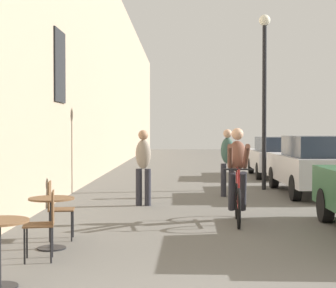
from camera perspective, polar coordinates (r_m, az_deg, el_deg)
The scene contains 10 objects.
building_facade_left at distance 18.17m, azimuth -8.70°, elevation 8.85°, with size 0.54×68.00×8.03m.
cafe_table_mid at distance 7.85m, azimuth -12.14°, elevation -6.98°, with size 0.64×0.64×0.72m.
cafe_chair_mid_toward_street at distance 7.17m, azimuth -12.83°, elevation -7.81°, with size 0.44×0.44×0.89m.
cafe_chair_mid_toward_wall at distance 8.48m, azimuth -11.64°, elevation -6.38°, with size 0.43×0.43×0.89m.
cyclist_on_bicycle at distance 9.95m, azimuth 7.31°, elevation -3.50°, with size 0.52×1.76×1.74m.
pedestrian_near at distance 12.00m, azimuth -2.61°, elevation -2.02°, with size 0.36×0.27×1.67m.
pedestrian_mid at distance 13.72m, azimuth 6.27°, elevation -1.53°, with size 0.35×0.25×1.70m.
street_lamp at distance 15.52m, azimuth 10.09°, elevation 6.75°, with size 0.32×0.32×4.90m.
parked_car_second at distance 14.60m, azimuth 15.25°, elevation -2.05°, with size 1.84×4.30×1.52m.
parked_car_third at distance 19.81m, azimuth 11.33°, elevation -1.26°, with size 1.80×4.07×1.43m.
Camera 1 is at (-0.35, -3.76, 1.67)m, focal length 58.03 mm.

